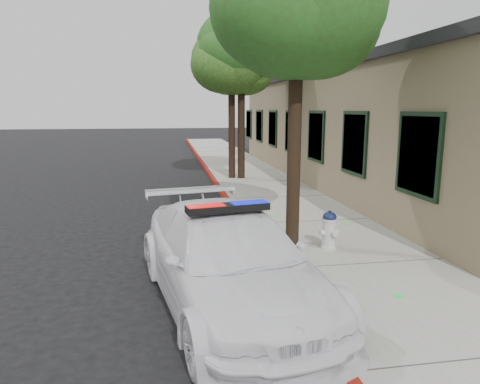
% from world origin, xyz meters
% --- Properties ---
extents(ground, '(120.00, 120.00, 0.00)m').
position_xyz_m(ground, '(0.00, 0.00, 0.00)').
color(ground, black).
rests_on(ground, ground).
extents(sidewalk, '(3.20, 60.00, 0.15)m').
position_xyz_m(sidewalk, '(1.60, 3.00, 0.07)').
color(sidewalk, gray).
rests_on(sidewalk, ground).
extents(red_curb, '(0.14, 60.00, 0.16)m').
position_xyz_m(red_curb, '(0.06, 3.00, 0.08)').
color(red_curb, maroon).
rests_on(red_curb, ground).
extents(clapboard_building, '(7.30, 20.89, 4.24)m').
position_xyz_m(clapboard_building, '(6.69, 9.00, 2.13)').
color(clapboard_building, '#928660').
rests_on(clapboard_building, ground).
extents(police_car, '(2.82, 5.16, 1.54)m').
position_xyz_m(police_car, '(-0.90, -0.95, 0.71)').
color(police_car, white).
rests_on(police_car, ground).
extents(fire_hydrant, '(0.43, 0.38, 0.75)m').
position_xyz_m(fire_hydrant, '(1.35, 0.91, 0.53)').
color(fire_hydrant, silver).
rests_on(fire_hydrant, sidewalk).
extents(street_tree_near, '(3.40, 3.27, 5.99)m').
position_xyz_m(street_tree_near, '(0.75, 1.34, 4.62)').
color(street_tree_near, black).
rests_on(street_tree_near, sidewalk).
extents(street_tree_mid, '(3.40, 3.46, 6.44)m').
position_xyz_m(street_tree_mid, '(1.16, 9.97, 5.01)').
color(street_tree_mid, black).
rests_on(street_tree_mid, sidewalk).
extents(street_tree_far, '(3.29, 3.07, 5.81)m').
position_xyz_m(street_tree_far, '(0.83, 10.02, 4.52)').
color(street_tree_far, black).
rests_on(street_tree_far, sidewalk).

